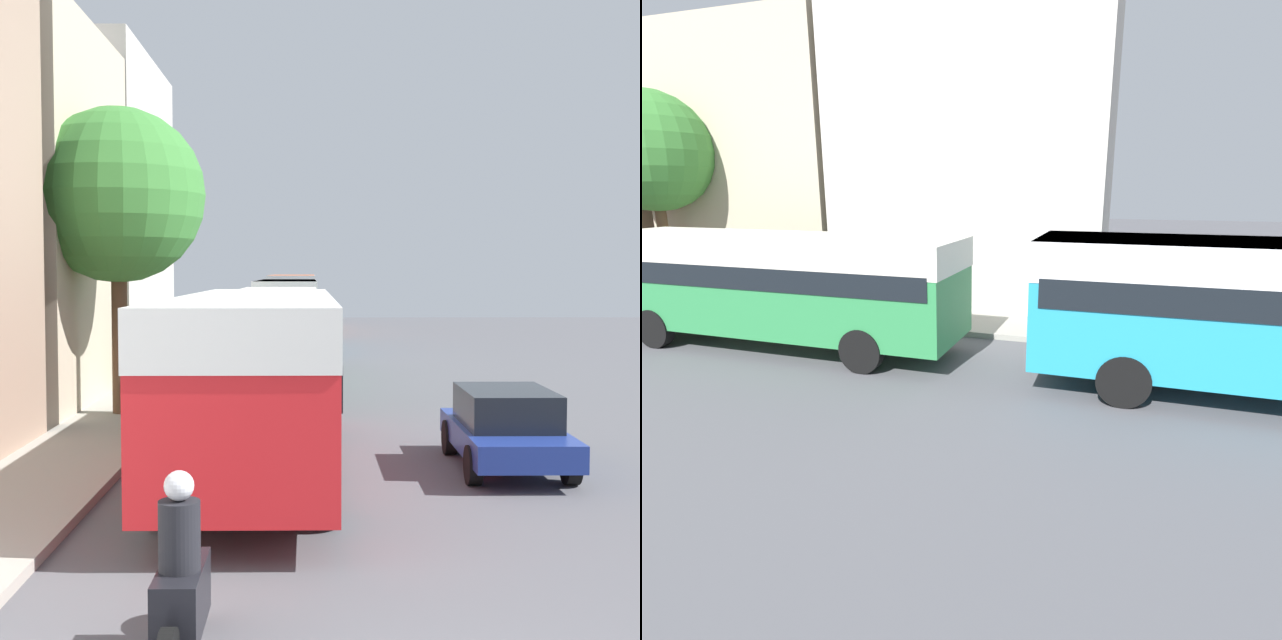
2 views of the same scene
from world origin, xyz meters
TOP-DOWN VIEW (x-y plane):
  - building_end_row at (-9.50, 25.45)m, footprint 6.60×8.85m
  - bus_lead at (-1.74, 9.58)m, footprint 2.55×10.30m
  - bus_following at (-1.86, 22.25)m, footprint 2.55×9.55m
  - bus_third_in_line at (-1.80, 33.64)m, footprint 2.60×9.59m
  - bus_rear at (-1.78, 45.52)m, footprint 2.58×10.40m
  - motorcycle_behind_lead at (-1.98, 2.11)m, footprint 0.38×2.24m
  - car_crossing at (2.54, 9.80)m, footprint 1.78×3.85m
  - pedestrian_near_curb at (-5.32, 51.75)m, footprint 0.32×0.32m
  - pedestrian_walking_away at (-4.56, 39.46)m, footprint 0.42×0.42m
  - street_tree at (-5.21, 15.01)m, footprint 3.99×3.99m

SIDE VIEW (x-z plane):
  - motorcycle_behind_lead at x=-1.98m, z-range -0.18..1.55m
  - car_crossing at x=2.54m, z-range 0.03..1.41m
  - pedestrian_near_curb at x=-5.32m, z-range 0.18..1.80m
  - pedestrian_walking_away at x=-4.56m, z-range 0.16..1.84m
  - bus_following at x=-1.86m, z-range 0.44..3.27m
  - bus_lead at x=-1.74m, z-range 0.45..3.46m
  - bus_third_in_line at x=-1.80m, z-range 0.45..3.47m
  - bus_rear at x=-1.78m, z-range 0.47..3.66m
  - street_tree at x=-5.21m, z-range 1.63..8.61m
  - building_end_row at x=-9.50m, z-range 0.00..10.63m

